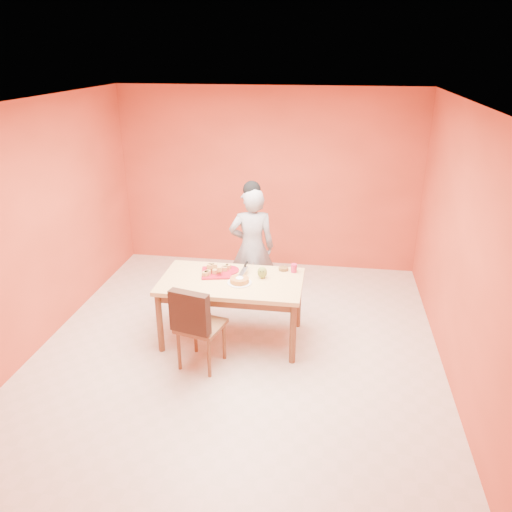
# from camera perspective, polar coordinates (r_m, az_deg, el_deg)

# --- Properties ---
(floor) EXTENTS (5.00, 5.00, 0.00)m
(floor) POSITION_cam_1_polar(r_m,az_deg,el_deg) (5.81, -2.01, -10.46)
(floor) COLOR silver
(floor) RESTS_ON ground
(ceiling) EXTENTS (5.00, 5.00, 0.00)m
(ceiling) POSITION_cam_1_polar(r_m,az_deg,el_deg) (4.89, -2.46, 17.08)
(ceiling) COLOR white
(ceiling) RESTS_ON wall_back
(wall_back) EXTENTS (4.50, 0.00, 4.50)m
(wall_back) POSITION_cam_1_polar(r_m,az_deg,el_deg) (7.56, 1.38, 8.71)
(wall_back) COLOR #DA4D32
(wall_back) RESTS_ON floor
(wall_left) EXTENTS (0.00, 5.00, 5.00)m
(wall_left) POSITION_cam_1_polar(r_m,az_deg,el_deg) (6.02, -23.76, 3.07)
(wall_left) COLOR #DA4D32
(wall_left) RESTS_ON floor
(wall_right) EXTENTS (0.00, 5.00, 5.00)m
(wall_right) POSITION_cam_1_polar(r_m,az_deg,el_deg) (5.28, 22.55, 0.63)
(wall_right) COLOR #DA4D32
(wall_right) RESTS_ON floor
(dining_table) EXTENTS (1.60, 0.90, 0.76)m
(dining_table) POSITION_cam_1_polar(r_m,az_deg,el_deg) (5.68, -2.81, -3.57)
(dining_table) COLOR #DEB574
(dining_table) RESTS_ON floor
(dining_chair) EXTENTS (0.54, 0.61, 0.96)m
(dining_chair) POSITION_cam_1_polar(r_m,az_deg,el_deg) (5.30, -6.38, -7.80)
(dining_chair) COLOR brown
(dining_chair) RESTS_ON floor
(pastry_pile) EXTENTS (0.31, 0.31, 0.10)m
(pastry_pile) POSITION_cam_1_polar(r_m,az_deg,el_deg) (5.77, -4.51, -1.37)
(pastry_pile) COLOR #DEB45E
(pastry_pile) RESTS_ON pastry_platter
(person) EXTENTS (0.65, 0.50, 1.60)m
(person) POSITION_cam_1_polar(r_m,az_deg,el_deg) (6.41, -0.46, 0.93)
(person) COLOR #97979A
(person) RESTS_ON floor
(pastry_platter) EXTENTS (0.41, 0.41, 0.02)m
(pastry_platter) POSITION_cam_1_polar(r_m,az_deg,el_deg) (5.79, -4.49, -1.92)
(pastry_platter) COLOR maroon
(pastry_platter) RESTS_ON dining_table
(red_dinner_plate) EXTENTS (0.34, 0.34, 0.02)m
(red_dinner_plate) POSITION_cam_1_polar(r_m,az_deg,el_deg) (5.85, -3.23, -1.64)
(red_dinner_plate) COLOR maroon
(red_dinner_plate) RESTS_ON dining_table
(white_cake_plate) EXTENTS (0.31, 0.31, 0.01)m
(white_cake_plate) POSITION_cam_1_polar(r_m,az_deg,el_deg) (5.55, -1.89, -3.06)
(white_cake_plate) COLOR white
(white_cake_plate) RESTS_ON dining_table
(sponge_cake) EXTENTS (0.22, 0.22, 0.05)m
(sponge_cake) POSITION_cam_1_polar(r_m,az_deg,el_deg) (5.54, -1.90, -2.78)
(sponge_cake) COLOR #CD7335
(sponge_cake) RESTS_ON white_cake_plate
(cake_server) EXTENTS (0.07, 0.28, 0.01)m
(cake_server) POSITION_cam_1_polar(r_m,az_deg,el_deg) (5.68, -1.47, -1.73)
(cake_server) COLOR silver
(cake_server) RESTS_ON sponge_cake
(egg_ornament) EXTENTS (0.12, 0.11, 0.14)m
(egg_ornament) POSITION_cam_1_polar(r_m,az_deg,el_deg) (5.64, 0.72, -1.89)
(egg_ornament) COLOR olive
(egg_ornament) RESTS_ON dining_table
(magenta_glass) EXTENTS (0.08, 0.08, 0.10)m
(magenta_glass) POSITION_cam_1_polar(r_m,az_deg,el_deg) (5.81, 4.36, -1.39)
(magenta_glass) COLOR #BD1C4B
(magenta_glass) RESTS_ON dining_table
(checker_tin) EXTENTS (0.14, 0.14, 0.03)m
(checker_tin) POSITION_cam_1_polar(r_m,az_deg,el_deg) (5.87, 3.16, -1.47)
(checker_tin) COLOR #381D0F
(checker_tin) RESTS_ON dining_table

